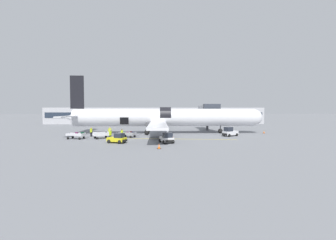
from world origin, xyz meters
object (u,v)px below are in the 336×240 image
object	(u,v)px
baggage_tug_rear	(230,132)
ground_crew_driver	(110,135)
baggage_cart_loading	(102,135)
baggage_cart_empty	(77,136)
baggage_cart_queued	(129,134)
ground_crew_supervisor	(110,132)
airplane	(163,118)
baggage_tug_mid	(167,139)
ground_crew_loader_b	(122,134)
ground_crew_loader_a	(91,132)
baggage_tug_lead	(117,139)

from	to	relation	value
baggage_tug_rear	ground_crew_driver	bearing A→B (deg)	-166.28
baggage_cart_loading	baggage_cart_empty	size ratio (longest dim) A/B	0.91
baggage_cart_queued	ground_crew_driver	size ratio (longest dim) A/B	2.07
baggage_tug_rear	ground_crew_supervisor	world-z (taller)	ground_crew_supervisor
airplane	baggage_cart_loading	xyz separation A→B (m)	(-10.53, -7.65, -2.73)
baggage_tug_mid	baggage_cart_empty	xyz separation A→B (m)	(-15.02, 5.09, -0.08)
baggage_tug_rear	baggage_cart_empty	world-z (taller)	baggage_tug_rear
baggage_tug_mid	ground_crew_loader_b	xyz separation A→B (m)	(-7.42, 4.83, 0.23)
baggage_tug_mid	ground_crew_loader_a	xyz separation A→B (m)	(-13.63, 8.40, 0.25)
baggage_cart_loading	baggage_tug_rear	bearing A→B (deg)	5.83
baggage_tug_rear	baggage_cart_loading	world-z (taller)	baggage_tug_rear
ground_crew_loader_a	baggage_cart_empty	bearing A→B (deg)	-112.71
ground_crew_loader_b	ground_crew_driver	xyz separation A→B (m)	(-1.53, -1.90, 0.05)
airplane	ground_crew_driver	distance (m)	13.70
baggage_cart_loading	baggage_cart_empty	world-z (taller)	baggage_cart_empty
ground_crew_loader_a	airplane	bearing A→B (deg)	20.56
baggage_cart_empty	ground_crew_supervisor	size ratio (longest dim) A/B	2.22
baggage_cart_queued	ground_crew_supervisor	bearing A→B (deg)	164.00
baggage_tug_lead	baggage_cart_queued	xyz separation A→B (m)	(0.69, 6.89, -0.11)
baggage_cart_queued	baggage_cart_empty	xyz separation A→B (m)	(-8.38, -2.05, 0.05)
baggage_cart_loading	ground_crew_driver	xyz separation A→B (m)	(1.97, -2.78, 0.40)
baggage_cart_queued	baggage_cart_empty	world-z (taller)	baggage_cart_empty
baggage_tug_lead	airplane	bearing A→B (deg)	62.17
airplane	ground_crew_driver	bearing A→B (deg)	-129.37
ground_crew_loader_a	ground_crew_driver	world-z (taller)	ground_crew_driver
baggage_cart_empty	ground_crew_driver	bearing A→B (deg)	-19.61
baggage_cart_loading	baggage_cart_queued	size ratio (longest dim) A/B	0.98
baggage_tug_rear	ground_crew_driver	size ratio (longest dim) A/B	1.89
baggage_cart_loading	ground_crew_loader_b	size ratio (longest dim) A/B	2.13
ground_crew_supervisor	baggage_tug_rear	bearing A→B (deg)	-0.24
ground_crew_loader_b	baggage_cart_empty	bearing A→B (deg)	178.03
baggage_tug_lead	ground_crew_driver	distance (m)	3.16
baggage_cart_empty	ground_crew_supervisor	xyz separation A→B (m)	(4.85, 3.06, 0.36)
baggage_cart_empty	ground_crew_loader_a	size ratio (longest dim) A/B	2.30
baggage_cart_empty	ground_crew_supervisor	bearing A→B (deg)	32.27
baggage_tug_lead	baggage_cart_empty	bearing A→B (deg)	147.81
ground_crew_driver	ground_crew_supervisor	size ratio (longest dim) A/B	1.00
baggage_tug_mid	baggage_tug_rear	world-z (taller)	baggage_tug_rear
baggage_tug_lead	baggage_cart_loading	distance (m)	6.55
ground_crew_loader_a	ground_crew_driver	xyz separation A→B (m)	(4.67, -5.47, 0.03)
baggage_cart_queued	ground_crew_loader_a	world-z (taller)	ground_crew_loader_a
baggage_cart_loading	ground_crew_supervisor	distance (m)	2.58
airplane	ground_crew_loader_a	world-z (taller)	airplane
baggage_cart_loading	baggage_cart_queued	bearing A→B (deg)	18.40
baggage_cart_empty	baggage_tug_rear	bearing A→B (deg)	6.26
baggage_tug_lead	ground_crew_loader_a	size ratio (longest dim) A/B	1.77
baggage_tug_rear	airplane	bearing A→B (deg)	156.89
baggage_cart_loading	baggage_cart_empty	xyz separation A→B (m)	(-4.09, -0.62, 0.04)
baggage_tug_mid	baggage_tug_lead	bearing A→B (deg)	178.07
airplane	ground_crew_supervisor	xyz separation A→B (m)	(-9.77, -5.21, -2.32)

